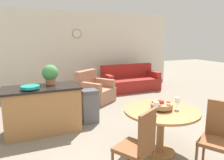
# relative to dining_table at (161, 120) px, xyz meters

# --- Properties ---
(wall_back) EXTENTS (8.00, 0.09, 2.70)m
(wall_back) POSITION_rel_dining_table_xyz_m (-0.35, 4.89, 0.78)
(wall_back) COLOR silver
(wall_back) RESTS_ON ground_plane
(dining_table) EXTENTS (1.16, 1.16, 0.74)m
(dining_table) POSITION_rel_dining_table_xyz_m (0.00, 0.00, 0.00)
(dining_table) COLOR #9E6B3D
(dining_table) RESTS_ON ground_plane
(dining_chair_near_left) EXTENTS (0.57, 0.57, 0.97)m
(dining_chair_near_left) POSITION_rel_dining_table_xyz_m (-0.67, -0.47, -0.04)
(dining_chair_near_left) COLOR brown
(dining_chair_near_left) RESTS_ON ground_plane
(dining_chair_near_right) EXTENTS (0.57, 0.57, 0.97)m
(dining_chair_near_right) POSITION_rel_dining_table_xyz_m (0.47, -0.67, -0.04)
(dining_chair_near_right) COLOR brown
(dining_chair_near_right) RESTS_ON ground_plane
(fruit_bowl) EXTENTS (0.34, 0.34, 0.16)m
(fruit_bowl) POSITION_rel_dining_table_xyz_m (0.00, 0.00, 0.24)
(fruit_bowl) COLOR olive
(fruit_bowl) RESTS_ON dining_table
(wine_glass_left) EXTENTS (0.07, 0.07, 0.19)m
(wine_glass_left) POSITION_rel_dining_table_xyz_m (-0.20, -0.14, 0.31)
(wine_glass_left) COLOR silver
(wine_glass_left) RESTS_ON dining_table
(wine_glass_right) EXTENTS (0.07, 0.07, 0.19)m
(wine_glass_right) POSITION_rel_dining_table_xyz_m (0.23, -0.09, 0.31)
(wine_glass_right) COLOR silver
(wine_glass_right) RESTS_ON dining_table
(kitchen_island) EXTENTS (1.44, 0.72, 0.90)m
(kitchen_island) POSITION_rel_dining_table_xyz_m (-1.61, 1.61, -0.12)
(kitchen_island) COLOR #9E6B3D
(kitchen_island) RESTS_ON ground_plane
(teal_bowl) EXTENTS (0.33, 0.33, 0.07)m
(teal_bowl) POSITION_rel_dining_table_xyz_m (-1.82, 1.47, 0.38)
(teal_bowl) COLOR teal
(teal_bowl) RESTS_ON kitchen_island
(potted_plant) EXTENTS (0.32, 0.32, 0.40)m
(potted_plant) POSITION_rel_dining_table_xyz_m (-1.41, 1.79, 0.55)
(potted_plant) COLOR #A36642
(potted_plant) RESTS_ON kitchen_island
(trash_bin) EXTENTS (0.35, 0.31, 0.73)m
(trash_bin) POSITION_rel_dining_table_xyz_m (-0.63, 1.71, -0.21)
(trash_bin) COLOR #56565B
(trash_bin) RESTS_ON ground_plane
(couch) EXTENTS (1.95, 0.88, 0.88)m
(couch) POSITION_rel_dining_table_xyz_m (1.57, 3.95, -0.27)
(couch) COLOR maroon
(couch) RESTS_ON ground_plane
(armchair) EXTENTS (1.17, 1.19, 0.88)m
(armchair) POSITION_rel_dining_table_xyz_m (-0.03, 3.16, -0.27)
(armchair) COLOR #A87056
(armchair) RESTS_ON ground_plane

